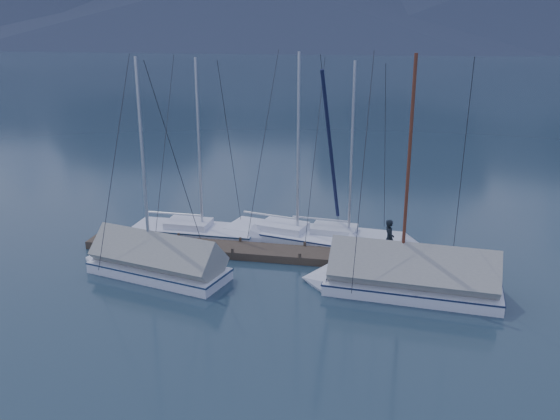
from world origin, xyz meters
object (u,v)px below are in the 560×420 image
(sailboat_open_left, at_px, (212,234))
(person, at_px, (389,239))
(sailboat_covered_near, at_px, (397,280))
(sailboat_covered_far, at_px, (148,263))
(sailboat_open_right, at_px, (359,240))
(sailboat_open_mid, at_px, (307,239))

(sailboat_open_left, bearing_deg, person, -12.85)
(sailboat_covered_near, distance_m, sailboat_covered_far, 10.15)
(sailboat_open_right, bearing_deg, sailboat_covered_far, -148.12)
(sailboat_open_left, height_order, sailboat_covered_near, sailboat_covered_near)
(sailboat_open_left, distance_m, person, 8.75)
(sailboat_open_mid, xyz_separation_m, person, (3.82, -2.09, 1.03))
(sailboat_open_right, xyz_separation_m, person, (1.41, -2.39, 1.04))
(sailboat_covered_far, height_order, person, sailboat_covered_far)
(person, bearing_deg, sailboat_open_left, 56.90)
(sailboat_covered_near, height_order, sailboat_covered_far, sailboat_covered_near)
(sailboat_covered_near, bearing_deg, person, 98.17)
(sailboat_covered_far, bearing_deg, person, 16.04)
(person, bearing_deg, sailboat_covered_far, 85.80)
(sailboat_open_right, relative_size, sailboat_covered_near, 0.93)
(sailboat_open_right, xyz_separation_m, sailboat_covered_far, (-8.37, -5.20, 0.31))
(sailboat_open_left, height_order, sailboat_open_mid, sailboat_open_mid)
(sailboat_open_right, bearing_deg, sailboat_open_left, -176.27)
(sailboat_open_left, bearing_deg, sailboat_covered_far, -105.42)
(sailboat_open_mid, relative_size, person, 5.58)
(sailboat_open_right, xyz_separation_m, sailboat_covered_near, (1.78, -4.97, 0.34))
(sailboat_open_right, bearing_deg, sailboat_covered_near, -70.31)
(sailboat_open_left, xyz_separation_m, person, (8.47, -1.93, 1.04))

